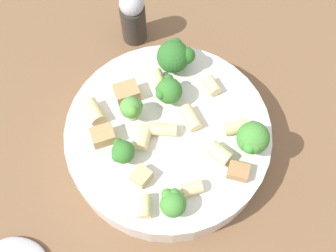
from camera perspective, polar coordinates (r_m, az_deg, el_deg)
name	(u,v)px	position (r m, az deg, el deg)	size (l,w,h in m)	color
ground_plane	(168,145)	(0.49, 0.00, -2.54)	(2.00, 2.00, 0.00)	brown
pasta_bowl	(168,136)	(0.47, 0.00, -1.42)	(0.23, 0.23, 0.04)	silver
broccoli_floret_0	(173,203)	(0.41, 0.66, -10.35)	(0.03, 0.03, 0.03)	#9EC175
broccoli_floret_1	(174,56)	(0.48, 0.86, 9.47)	(0.04, 0.04, 0.04)	#9EC175
broccoli_floret_2	(169,91)	(0.45, 0.15, 4.80)	(0.03, 0.03, 0.03)	#93B766
broccoli_floret_3	(123,152)	(0.43, -6.17, -3.52)	(0.03, 0.03, 0.03)	#9EC175
broccoli_floret_4	(132,108)	(0.44, -4.96, 2.40)	(0.02, 0.02, 0.03)	#9EC175
broccoli_floret_5	(253,139)	(0.43, 11.38, -1.75)	(0.03, 0.04, 0.04)	#93B766
rigatoni_0	(94,112)	(0.46, -10.01, 1.92)	(0.02, 0.02, 0.03)	beige
rigatoni_1	(158,80)	(0.48, -1.34, 6.30)	(0.01, 0.01, 0.02)	beige
rigatoni_2	(144,206)	(0.42, -3.29, -10.79)	(0.01, 0.01, 0.02)	beige
rigatoni_3	(164,131)	(0.45, -0.58, -0.63)	(0.01, 0.01, 0.03)	beige
rigatoni_4	(237,127)	(0.45, 9.29, -0.15)	(0.01, 0.01, 0.03)	beige
rigatoni_5	(142,136)	(0.44, -3.47, -1.31)	(0.02, 0.02, 0.03)	beige
rigatoni_6	(192,188)	(0.42, 3.26, -8.43)	(0.01, 0.01, 0.02)	beige
rigatoni_7	(190,116)	(0.45, 2.95, 1.40)	(0.01, 0.01, 0.03)	beige
rigatoni_8	(212,86)	(0.48, 5.93, 5.47)	(0.01, 0.01, 0.02)	beige
rigatoni_9	(220,153)	(0.44, 7.00, -3.70)	(0.02, 0.02, 0.02)	beige
chicken_chunk_0	(103,136)	(0.45, -8.79, -1.30)	(0.02, 0.02, 0.02)	tan
chicken_chunk_1	(127,93)	(0.47, -5.59, 4.53)	(0.03, 0.02, 0.02)	tan
chicken_chunk_2	(142,176)	(0.43, -3.61, -6.80)	(0.02, 0.02, 0.01)	tan
chicken_chunk_3	(238,171)	(0.44, 9.49, -6.09)	(0.02, 0.02, 0.01)	#A87A4C
pepper_shaker	(133,17)	(0.54, -4.78, 14.51)	(0.03, 0.03, 0.08)	#332D28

